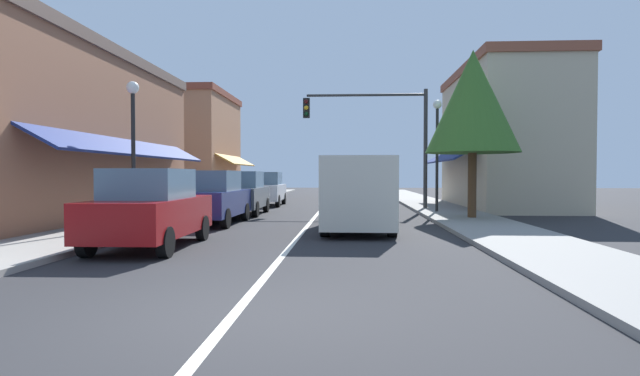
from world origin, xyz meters
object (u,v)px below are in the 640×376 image
object	(u,v)px
parked_car_nearest_left	(150,209)
street_lamp_left_near	(133,129)
van_in_lane	(358,191)
tree_right_near	(473,102)
parked_car_second_left	(212,198)
traffic_signal_mast_arm	(381,127)
parked_car_far_left	(266,189)
parked_car_third_left	(242,193)
street_lamp_right_mid	(437,137)

from	to	relation	value
parked_car_nearest_left	street_lamp_left_near	size ratio (longest dim) A/B	0.95
van_in_lane	tree_right_near	distance (m)	6.13
parked_car_second_left	traffic_signal_mast_arm	world-z (taller)	traffic_signal_mast_arm
parked_car_second_left	street_lamp_left_near	bearing A→B (deg)	-132.22
parked_car_far_left	traffic_signal_mast_arm	distance (m)	7.27
parked_car_far_left	tree_right_near	xyz separation A→B (m)	(8.77, -8.29, 3.33)
parked_car_third_left	parked_car_far_left	world-z (taller)	same
parked_car_third_left	street_lamp_left_near	world-z (taller)	street_lamp_left_near
parked_car_far_left	traffic_signal_mast_arm	bearing A→B (deg)	-28.96
parked_car_nearest_left	traffic_signal_mast_arm	distance (m)	14.11
tree_right_near	parked_car_far_left	bearing A→B (deg)	136.58
van_in_lane	street_lamp_right_mid	xyz separation A→B (m)	(3.34, 6.32, 2.03)
parked_car_nearest_left	parked_car_second_left	distance (m)	5.48
parked_car_third_left	parked_car_nearest_left	bearing A→B (deg)	-90.90
van_in_lane	traffic_signal_mast_arm	xyz separation A→B (m)	(1.19, 8.57, 2.69)
parked_car_nearest_left	traffic_signal_mast_arm	size ratio (longest dim) A/B	0.73
street_lamp_left_near	parked_car_nearest_left	bearing A→B (deg)	-61.63
traffic_signal_mast_arm	street_lamp_left_near	xyz separation A→B (m)	(-7.79, -8.95, -0.85)
parked_car_second_left	street_lamp_right_mid	world-z (taller)	street_lamp_right_mid
van_in_lane	tree_right_near	world-z (taller)	tree_right_near
parked_car_far_left	traffic_signal_mast_arm	size ratio (longest dim) A/B	0.73
van_in_lane	street_lamp_left_near	world-z (taller)	street_lamp_left_near
parked_car_nearest_left	van_in_lane	distance (m)	6.11
street_lamp_left_near	parked_car_third_left	bearing A→B (deg)	72.35
parked_car_third_left	traffic_signal_mast_arm	size ratio (longest dim) A/B	0.72
traffic_signal_mast_arm	street_lamp_left_near	world-z (taller)	traffic_signal_mast_arm
tree_right_near	parked_car_third_left	bearing A→B (deg)	165.45
parked_car_second_left	parked_car_third_left	distance (m)	4.10
parked_car_second_left	tree_right_near	bearing A→B (deg)	12.45
traffic_signal_mast_arm	street_lamp_right_mid	world-z (taller)	traffic_signal_mast_arm
parked_car_nearest_left	traffic_signal_mast_arm	xyz separation A→B (m)	(5.88, 12.48, 2.96)
parked_car_nearest_left	tree_right_near	xyz separation A→B (m)	(8.77, 7.30, 3.33)
van_in_lane	tree_right_near	size ratio (longest dim) A/B	0.86
parked_car_third_left	tree_right_near	bearing A→B (deg)	-15.37
parked_car_second_left	parked_car_far_left	distance (m)	10.12
parked_car_third_left	street_lamp_right_mid	xyz separation A→B (m)	(8.01, 0.65, 2.30)
street_lamp_left_near	street_lamp_right_mid	xyz separation A→B (m)	(9.94, 6.70, 0.20)
van_in_lane	street_lamp_left_near	xyz separation A→B (m)	(-6.60, -0.38, 1.83)
street_lamp_left_near	van_in_lane	bearing A→B (deg)	3.26
parked_car_nearest_left	van_in_lane	bearing A→B (deg)	38.69
traffic_signal_mast_arm	parked_car_nearest_left	bearing A→B (deg)	-115.21
parked_car_nearest_left	parked_car_far_left	distance (m)	15.60
parked_car_second_left	parked_car_third_left	bearing A→B (deg)	89.27
parked_car_nearest_left	parked_car_third_left	world-z (taller)	same
parked_car_nearest_left	parked_car_third_left	size ratio (longest dim) A/B	1.00
parked_car_second_left	street_lamp_right_mid	distance (m)	9.69
van_in_lane	street_lamp_right_mid	bearing A→B (deg)	62.85
parked_car_nearest_left	tree_right_near	world-z (taller)	tree_right_near
traffic_signal_mast_arm	tree_right_near	bearing A→B (deg)	-60.77
parked_car_second_left	traffic_signal_mast_arm	distance (m)	9.67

